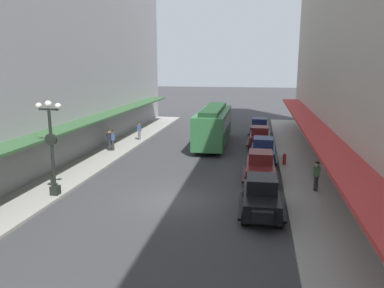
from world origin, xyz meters
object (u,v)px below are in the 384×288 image
parked_car_0 (263,150)px  pedestrian_3 (139,131)px  parked_car_1 (260,136)px  parked_car_2 (259,127)px  lamp_post_with_clock (52,144)px  pedestrian_1 (113,140)px  parked_car_3 (260,166)px  pedestrian_0 (316,176)px  pedestrian_4 (109,141)px  pedestrian_5 (109,136)px  streetcar (214,124)px  fire_hydrant (284,159)px  parked_car_4 (261,196)px

parked_car_0 → pedestrian_3: parked_car_0 is taller
parked_car_0 → parked_car_1: 5.39m
parked_car_2 → lamp_post_with_clock: 22.92m
pedestrian_1 → parked_car_0: bearing=-5.4°
parked_car_3 → pedestrian_0: (3.09, -1.73, 0.07)m
lamp_post_with_clock → pedestrian_0: bearing=12.7°
pedestrian_0 → pedestrian_1: (-15.11, 7.42, 0.00)m
pedestrian_4 → parked_car_0: bearing=-4.8°
parked_car_1 → pedestrian_5: size_ratio=2.61×
parked_car_1 → pedestrian_3: bearing=178.5°
parked_car_0 → lamp_post_with_clock: bearing=-140.0°
pedestrian_1 → pedestrian_4: pedestrian_1 is taller
parked_car_1 → pedestrian_1: size_ratio=2.56×
parked_car_3 → streetcar: (-4.14, 9.85, 0.96)m
parked_car_0 → pedestrian_4: size_ratio=2.62×
lamp_post_with_clock → fire_hydrant: lamp_post_with_clock is taller
parked_car_2 → parked_car_3: (0.07, -15.10, 0.00)m
parked_car_0 → fire_hydrant: (1.50, -0.85, -0.38)m
pedestrian_1 → parked_car_1: bearing=19.4°
pedestrian_0 → pedestrian_3: 18.63m
pedestrian_4 → lamp_post_with_clock: bearing=-83.4°
pedestrian_4 → fire_hydrant: bearing=-7.7°
pedestrian_3 → parked_car_0: bearing=-26.5°
parked_car_0 → lamp_post_with_clock: (-11.25, -9.45, 2.04)m
lamp_post_with_clock → fire_hydrant: 15.57m
parked_car_3 → pedestrian_3: parked_car_3 is taller
parked_car_2 → pedestrian_0: (3.17, -16.83, 0.07)m
fire_hydrant → pedestrian_0: size_ratio=0.49×
parked_car_2 → pedestrian_0: 17.13m
lamp_post_with_clock → pedestrian_3: 15.26m
parked_car_0 → pedestrian_0: 6.89m
pedestrian_3 → pedestrian_4: (-1.05, -4.64, -0.02)m
fire_hydrant → pedestrian_1: (-13.72, 2.01, 0.45)m
parked_car_1 → pedestrian_0: bearing=-75.0°
parked_car_2 → streetcar: (-4.07, -5.25, 0.96)m
parked_car_0 → fire_hydrant: bearing=-29.5°
parked_car_1 → parked_car_2: size_ratio=1.00×
parked_car_0 → parked_car_1: (-0.24, 5.39, 0.00)m
streetcar → pedestrian_0: streetcar is taller
parked_car_4 → streetcar: size_ratio=0.45×
streetcar → pedestrian_5: streetcar is taller
lamp_post_with_clock → parked_car_0: bearing=40.0°
parked_car_1 → pedestrian_0: (3.13, -11.64, 0.07)m
parked_car_1 → pedestrian_3: parked_car_1 is taller
streetcar → pedestrian_3: size_ratio=5.76×
parked_car_2 → pedestrian_3: parked_car_2 is taller
parked_car_0 → fire_hydrant: 1.76m
parked_car_3 → fire_hydrant: parked_car_3 is taller
fire_hydrant → pedestrian_3: (-12.91, 6.53, 0.45)m
pedestrian_1 → pedestrian_3: size_ratio=1.00×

